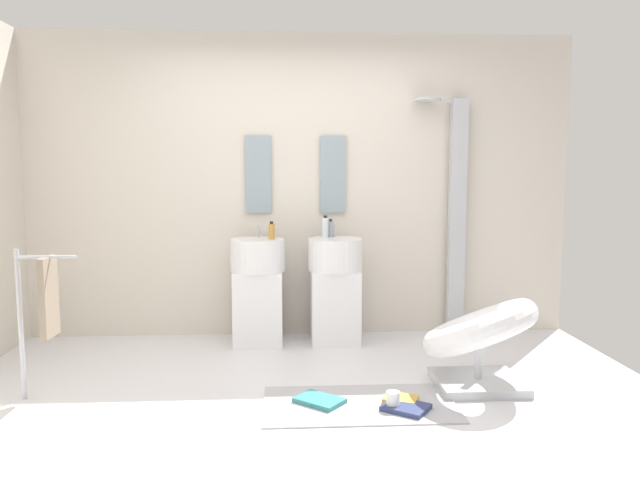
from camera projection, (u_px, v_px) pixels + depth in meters
name	position (u px, v px, depth m)	size (l,w,h in m)	color
ground_plane	(301.00, 405.00, 3.67)	(4.80, 3.60, 0.04)	silver
rear_partition	(296.00, 186.00, 5.16)	(4.80, 0.10, 2.60)	beige
pedestal_sink_left	(258.00, 289.00, 4.90)	(0.45, 0.45, 0.98)	white
pedestal_sink_right	(335.00, 288.00, 4.94)	(0.45, 0.45, 0.98)	white
vanity_mirror_left	(258.00, 175.00, 5.06)	(0.22, 0.03, 0.66)	#8C9EA8
vanity_mirror_right	(333.00, 175.00, 5.10)	(0.22, 0.03, 0.66)	#8C9EA8
shower_column	(455.00, 212.00, 5.14)	(0.49, 0.24, 2.05)	#B7BABF
lounge_chair	(479.00, 335.00, 3.89)	(1.09, 1.09, 0.65)	#B7BABF
towel_rack	(44.00, 300.00, 3.65)	(0.37, 0.22, 0.95)	#B7BABF
area_rug	(359.00, 404.00, 3.61)	(1.17, 0.64, 0.01)	#B2B2B7
magazine_navy	(406.00, 407.00, 3.51)	(0.25, 0.21, 0.03)	navy
magazine_teal	(320.00, 400.00, 3.62)	(0.28, 0.19, 0.03)	teal
magazine_ochre	(401.00, 399.00, 3.64)	(0.20, 0.15, 0.03)	gold
coffee_mug	(393.00, 400.00, 3.52)	(0.08, 0.08, 0.11)	white
soap_bottle_amber	(272.00, 231.00, 4.83)	(0.05, 0.05, 0.15)	#C68C38
soap_bottle_clear	(325.00, 227.00, 4.96)	(0.06, 0.06, 0.19)	silver
soap_bottle_green	(271.00, 231.00, 4.88)	(0.04, 0.04, 0.14)	#59996B
soap_bottle_grey	(331.00, 229.00, 5.00)	(0.05, 0.05, 0.15)	#99999E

